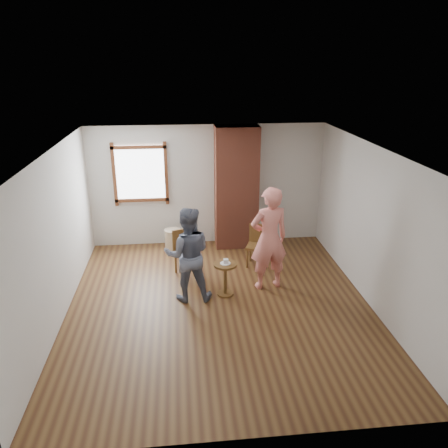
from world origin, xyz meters
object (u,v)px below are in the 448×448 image
Objects in this scene: stoneware_crock at (173,239)px; person_pink at (269,239)px; dining_chair_left at (185,250)px; side_table at (225,274)px; dining_chair_right at (258,243)px; man at (188,255)px.

person_pink is (1.70, -1.84, 0.71)m from stoneware_crock.
dining_chair_left is 1.11m from side_table.
dining_chair_left is at bearing -148.95° from dining_chair_right.
dining_chair_right is at bearing 56.08° from side_table.
dining_chair_left is 1.45m from dining_chair_right.
person_pink is (1.46, -0.68, 0.45)m from dining_chair_left.
dining_chair_right is 0.44× the size of person_pink.
stoneware_crock is 0.27× the size of man.
man is 1.45m from person_pink.
stoneware_crock is 2.25m from side_table.
dining_chair_right reaches higher than side_table.
man is (-1.39, -1.18, 0.36)m from dining_chair_right.
dining_chair_left is at bearing -35.64° from person_pink.
man reaches higher than dining_chair_left.
dining_chair_right reaches higher than stoneware_crock.
side_table is at bearing 4.09° from person_pink.
stoneware_crock is at bearing 83.77° from dining_chair_left.
side_table is 0.37× the size of man.
stoneware_crock is 0.24× the size of person_pink.
side_table is 0.97m from person_pink.
dining_chair_left is 0.53× the size of man.
dining_chair_right is 0.50× the size of man.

